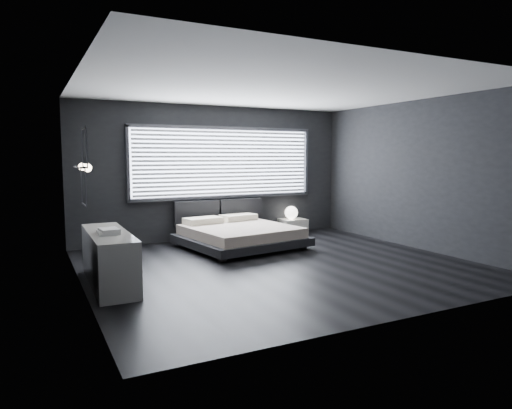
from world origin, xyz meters
name	(u,v)px	position (x,y,z in m)	size (l,w,h in m)	color
room	(280,178)	(0.00, 0.00, 1.40)	(6.04, 6.00, 2.80)	black
window	(225,163)	(0.20, 2.70, 1.61)	(4.14, 0.09, 1.52)	white
headboard	(219,212)	(0.02, 2.64, 0.57)	(1.96, 0.16, 0.52)	black
sconce_near	(87,168)	(-2.88, 0.05, 1.60)	(0.18, 0.11, 0.11)	silver
sconce_far	(82,167)	(-2.88, 0.65, 1.60)	(0.18, 0.11, 0.11)	silver
wall_art_upper	(84,148)	(-2.98, -0.55, 1.85)	(0.01, 0.48, 0.48)	#47474C
wall_art_lower	(84,186)	(-2.98, -0.30, 1.38)	(0.01, 0.48, 0.48)	#47474C
bed	(240,234)	(0.02, 1.59, 0.25)	(2.32, 2.24, 0.53)	black
nightstand	(293,226)	(1.78, 2.50, 0.16)	(0.56, 0.47, 0.33)	silver
orb_lamp	(291,213)	(1.73, 2.49, 0.47)	(0.29, 0.29, 0.29)	white
dresser	(109,259)	(-2.65, 0.04, 0.36)	(0.53, 1.83, 0.73)	silver
book_stack	(109,231)	(-2.66, -0.10, 0.76)	(0.28, 0.36, 0.07)	white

